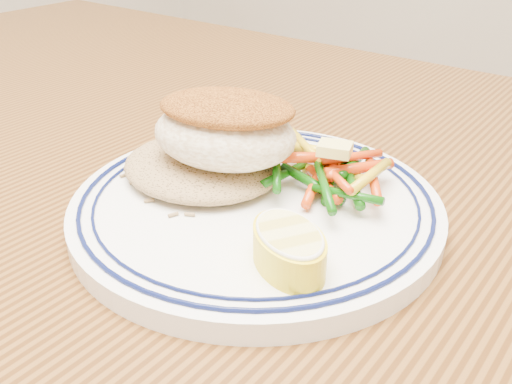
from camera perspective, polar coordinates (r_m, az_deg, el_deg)
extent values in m
cube|color=#48280E|center=(0.43, -4.90, -3.11)|extent=(1.50, 0.90, 0.04)
cylinder|color=#48280E|center=(1.29, -15.52, -0.39)|extent=(0.07, 0.07, 0.71)
cylinder|color=white|center=(0.40, 0.00, -1.58)|extent=(0.26, 0.26, 0.01)
torus|color=#0A113F|center=(0.39, 0.00, -0.51)|extent=(0.24, 0.24, 0.00)
torus|color=#0A113F|center=(0.39, 0.00, -0.51)|extent=(0.22, 0.22, 0.00)
ellipsoid|color=olive|center=(0.42, -5.44, 2.98)|extent=(0.12, 0.11, 0.02)
ellipsoid|color=#F5E8CB|center=(0.40, -3.18, 5.72)|extent=(0.12, 0.10, 0.05)
ellipsoid|color=#975218|center=(0.39, -2.95, 8.45)|extent=(0.11, 0.09, 0.02)
cylinder|color=#0E4B09|center=(0.41, 7.38, 0.78)|extent=(0.03, 0.05, 0.01)
cylinder|color=red|center=(0.44, 6.09, 3.34)|extent=(0.06, 0.01, 0.01)
cylinder|color=red|center=(0.40, 5.68, 0.43)|extent=(0.02, 0.05, 0.01)
cylinder|color=gold|center=(0.42, 7.64, 1.87)|extent=(0.05, 0.01, 0.01)
cylinder|color=red|center=(0.40, 6.76, 0.81)|extent=(0.05, 0.04, 0.01)
cylinder|color=#0E4B09|center=(0.40, 5.63, 0.87)|extent=(0.06, 0.01, 0.01)
cylinder|color=red|center=(0.44, 6.50, 3.75)|extent=(0.05, 0.04, 0.01)
cylinder|color=#0E4B09|center=(0.39, 9.61, 0.75)|extent=(0.04, 0.05, 0.01)
cylinder|color=#0E4B09|center=(0.41, 2.89, 1.82)|extent=(0.01, 0.05, 0.01)
cylinder|color=red|center=(0.40, 11.67, 1.17)|extent=(0.04, 0.05, 0.01)
cylinder|color=#0E4B09|center=(0.38, 9.10, -0.23)|extent=(0.05, 0.01, 0.01)
cylinder|color=#0E4B09|center=(0.42, 9.77, 2.91)|extent=(0.02, 0.06, 0.01)
cylinder|color=red|center=(0.41, 10.27, 2.37)|extent=(0.03, 0.05, 0.01)
cylinder|color=red|center=(0.41, 7.73, 2.75)|extent=(0.03, 0.05, 0.01)
cylinder|color=gold|center=(0.43, 6.23, 4.09)|extent=(0.05, 0.02, 0.01)
cylinder|color=#0E4B09|center=(0.38, 6.89, 0.54)|extent=(0.04, 0.05, 0.01)
cylinder|color=gold|center=(0.39, 11.33, 1.59)|extent=(0.01, 0.06, 0.01)
cylinder|color=red|center=(0.39, 7.87, 1.61)|extent=(0.05, 0.04, 0.01)
cylinder|color=#0E4B09|center=(0.40, 2.07, 2.40)|extent=(0.04, 0.05, 0.01)
cylinder|color=red|center=(0.41, 9.57, 3.49)|extent=(0.03, 0.05, 0.01)
cylinder|color=gold|center=(0.42, 5.02, 4.53)|extent=(0.05, 0.04, 0.01)
cylinder|color=red|center=(0.40, 5.35, 3.46)|extent=(0.05, 0.05, 0.01)
cube|color=#FBE97A|center=(0.39, 7.89, 4.30)|extent=(0.03, 0.02, 0.01)
torus|color=white|center=(0.32, 3.35, -4.15)|extent=(0.08, 0.08, 0.00)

